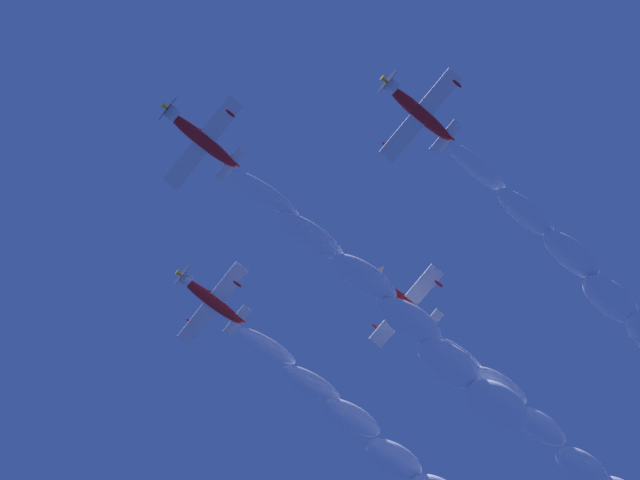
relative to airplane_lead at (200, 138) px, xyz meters
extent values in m
ellipsoid|color=red|center=(-0.18, -0.13, -0.05)|extent=(5.71, 4.20, 2.18)
cylinder|color=white|center=(2.07, 1.43, 0.44)|extent=(1.26, 1.53, 1.36)
cone|color=yellow|center=(2.56, 1.76, 0.54)|extent=(0.81, 0.85, 0.69)
cylinder|color=#3F3F47|center=(2.44, 1.68, 0.52)|extent=(1.26, 2.46, 2.70)
cube|color=white|center=(-0.28, -0.26, -0.22)|extent=(5.17, 6.60, 3.12)
ellipsoid|color=red|center=(-2.08, 2.77, -1.56)|extent=(0.83, 0.67, 0.42)
ellipsoid|color=red|center=(1.52, -3.29, 1.13)|extent=(0.83, 0.67, 0.42)
cube|color=white|center=(-2.35, -1.61, -0.47)|extent=(2.16, 2.56, 1.22)
cube|color=red|center=(-2.56, -1.55, -0.06)|extent=(0.97, 0.99, 1.13)
ellipsoid|color=#1E232D|center=(-0.09, 0.10, 0.35)|extent=(1.54, 1.42, 0.99)
ellipsoid|color=red|center=(-15.35, 3.53, 0.94)|extent=(5.65, 4.23, 2.13)
cylinder|color=white|center=(-13.09, 5.08, 1.40)|extent=(1.24, 1.50, 1.32)
cone|color=yellow|center=(-12.60, 5.42, 1.50)|extent=(0.80, 0.84, 0.67)
cylinder|color=#3F3F47|center=(-12.72, 5.34, 1.48)|extent=(1.23, 2.38, 2.62)
cube|color=white|center=(-15.45, 3.40, 0.76)|extent=(5.25, 6.75, 2.64)
ellipsoid|color=red|center=(-17.33, 6.47, -0.36)|extent=(0.82, 0.67, 0.41)
ellipsoid|color=red|center=(-13.56, 0.33, 1.88)|extent=(0.82, 0.67, 0.41)
cube|color=white|center=(-17.52, 2.05, 0.53)|extent=(2.18, 2.62, 1.05)
cube|color=red|center=(-17.71, 2.08, 0.95)|extent=(0.94, 0.95, 1.14)
ellipsoid|color=#1E232D|center=(-15.24, 3.74, 1.34)|extent=(1.52, 1.41, 0.96)
ellipsoid|color=red|center=(-1.78, -14.95, 1.88)|extent=(5.73, 4.27, 1.96)
cylinder|color=white|center=(0.49, -13.38, 2.25)|extent=(1.30, 1.53, 1.34)
cone|color=yellow|center=(0.98, -13.05, 2.33)|extent=(0.83, 0.85, 0.67)
cylinder|color=#3F3F47|center=(0.86, -13.12, 2.31)|extent=(1.35, 2.43, 2.73)
cube|color=white|center=(-1.88, -15.09, 1.71)|extent=(5.15, 6.59, 3.16)
ellipsoid|color=red|center=(-3.71, -12.10, 0.31)|extent=(0.83, 0.68, 0.39)
ellipsoid|color=red|center=(-0.05, -18.07, 3.12)|extent=(0.83, 0.68, 0.39)
cube|color=white|center=(-3.96, -16.43, 1.56)|extent=(2.15, 2.56, 1.22)
cube|color=red|center=(-4.16, -16.36, 1.98)|extent=(1.01, 0.99, 1.09)
ellipsoid|color=#1E232D|center=(-1.67, -14.70, 2.26)|extent=(1.56, 1.43, 0.95)
ellipsoid|color=red|center=(-17.01, -12.14, 0.22)|extent=(5.66, 4.23, 2.13)
cylinder|color=white|center=(-14.75, -10.58, 0.69)|extent=(1.24, 1.51, 1.33)
cone|color=yellow|center=(-14.27, -10.25, 0.79)|extent=(0.80, 0.84, 0.67)
cylinder|color=#3F3F47|center=(-14.38, -10.33, 0.77)|extent=(1.24, 2.40, 2.63)
cube|color=white|center=(-17.11, -12.27, 0.05)|extent=(5.24, 6.73, 2.72)
ellipsoid|color=red|center=(-18.98, -9.21, -1.11)|extent=(0.82, 0.67, 0.41)
ellipsoid|color=red|center=(-15.23, -15.33, 1.21)|extent=(0.82, 0.67, 0.41)
cube|color=white|center=(-19.18, -13.62, -0.18)|extent=(2.18, 2.61, 1.07)
cube|color=red|center=(-19.37, -13.58, 0.24)|extent=(0.94, 0.96, 1.14)
ellipsoid|color=#1E232D|center=(-16.90, -11.92, 0.62)|extent=(1.52, 1.42, 0.97)
ellipsoid|color=white|center=(-5.15, -3.35, -1.15)|extent=(6.14, 4.85, 2.44)
ellipsoid|color=white|center=(-8.82, -6.01, -1.67)|extent=(6.39, 5.18, 2.79)
ellipsoid|color=white|center=(-13.17, -8.62, -2.44)|extent=(6.65, 5.51, 3.15)
ellipsoid|color=white|center=(-17.07, -11.53, -3.23)|extent=(6.90, 5.84, 3.50)
ellipsoid|color=white|center=(-20.48, -14.38, -4.13)|extent=(7.15, 6.17, 3.86)
ellipsoid|color=white|center=(-24.62, -16.99, -5.19)|extent=(7.40, 6.50, 4.21)
ellipsoid|color=white|center=(-20.12, 0.25, 0.05)|extent=(6.14, 4.85, 2.44)
ellipsoid|color=white|center=(-24.22, -2.48, -0.90)|extent=(6.39, 5.18, 2.79)
ellipsoid|color=white|center=(-28.25, -5.22, -1.48)|extent=(6.65, 5.51, 3.15)
ellipsoid|color=white|center=(-31.87, -8.13, -2.39)|extent=(6.90, 5.84, 3.50)
ellipsoid|color=white|center=(-6.56, -18.18, 0.98)|extent=(6.14, 4.85, 2.44)
ellipsoid|color=white|center=(-10.68, -21.01, 0.23)|extent=(6.39, 5.18, 2.79)
ellipsoid|color=white|center=(-14.40, -23.45, -0.59)|extent=(6.65, 5.51, 3.15)
ellipsoid|color=white|center=(-18.54, -26.79, -1.33)|extent=(6.90, 5.84, 3.50)
ellipsoid|color=white|center=(-21.69, -15.70, -0.87)|extent=(6.14, 4.85, 2.44)
ellipsoid|color=white|center=(-25.72, -17.96, -1.42)|extent=(6.39, 5.18, 2.79)
ellipsoid|color=white|center=(-29.47, -20.80, -2.50)|extent=(6.65, 5.51, 3.15)
ellipsoid|color=white|center=(-33.66, -23.94, -3.32)|extent=(6.90, 5.84, 3.50)
camera|label=1|loc=(-5.09, 27.40, -62.31)|focal=53.05mm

